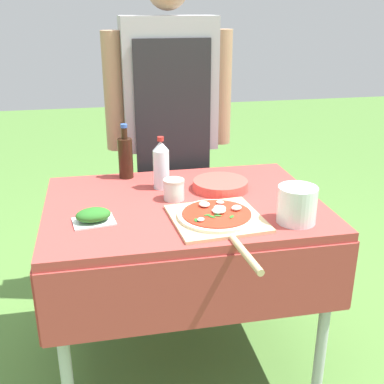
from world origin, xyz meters
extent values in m
plane|color=#517F38|center=(0.00, 0.00, 0.00)|extent=(12.00, 12.00, 0.00)
cube|color=#A83D38|center=(0.00, 0.00, 0.76)|extent=(1.11, 0.81, 0.04)
cube|color=#A83D38|center=(0.00, -0.41, 0.61)|extent=(1.11, 0.01, 0.28)
cube|color=#A83D38|center=(0.00, 0.41, 0.61)|extent=(1.11, 0.01, 0.28)
cube|color=#A83D38|center=(-0.56, 0.00, 0.61)|extent=(0.01, 0.81, 0.28)
cube|color=#A83D38|center=(0.56, 0.00, 0.61)|extent=(0.01, 0.81, 0.28)
cylinder|color=#B7B7BC|center=(-0.50, -0.35, 0.37)|extent=(0.04, 0.04, 0.75)
cylinder|color=#B7B7BC|center=(0.50, -0.35, 0.37)|extent=(0.04, 0.04, 0.75)
cylinder|color=#B7B7BC|center=(-0.50, 0.35, 0.37)|extent=(0.04, 0.04, 0.75)
cylinder|color=#B7B7BC|center=(0.50, 0.35, 0.37)|extent=(0.04, 0.04, 0.75)
cylinder|color=#70604C|center=(0.12, 0.59, 0.42)|extent=(0.12, 0.12, 0.85)
cylinder|color=#70604C|center=(-0.05, 0.59, 0.42)|extent=(0.12, 0.12, 0.85)
cube|color=#99999E|center=(0.04, 0.59, 1.17)|extent=(0.46, 0.20, 0.64)
cube|color=#232326|center=(0.04, 0.48, 0.93)|extent=(0.37, 0.02, 0.92)
cylinder|color=#A37A5B|center=(0.31, 0.59, 1.14)|extent=(0.10, 0.10, 0.57)
cylinder|color=#A37A5B|center=(-0.23, 0.58, 1.14)|extent=(0.10, 0.10, 0.57)
cube|color=#D1B27F|center=(0.09, -0.20, 0.79)|extent=(0.36, 0.36, 0.01)
cylinder|color=#D1B27F|center=(0.11, -0.49, 0.79)|extent=(0.04, 0.25, 0.02)
cylinder|color=beige|center=(0.09, -0.20, 0.80)|extent=(0.29, 0.29, 0.01)
cylinder|color=red|center=(0.09, -0.20, 0.81)|extent=(0.26, 0.26, 0.00)
ellipsoid|color=white|center=(0.09, -0.19, 0.82)|extent=(0.04, 0.04, 0.01)
ellipsoid|color=white|center=(0.09, -0.21, 0.82)|extent=(0.05, 0.04, 0.02)
ellipsoid|color=white|center=(0.10, -0.20, 0.82)|extent=(0.06, 0.06, 0.02)
ellipsoid|color=white|center=(0.10, -0.20, 0.82)|extent=(0.05, 0.05, 0.02)
ellipsoid|color=white|center=(0.11, -0.18, 0.82)|extent=(0.06, 0.06, 0.02)
ellipsoid|color=white|center=(0.12, -0.11, 0.82)|extent=(0.04, 0.04, 0.01)
ellipsoid|color=white|center=(0.06, -0.13, 0.82)|extent=(0.05, 0.05, 0.02)
ellipsoid|color=white|center=(0.17, -0.19, 0.82)|extent=(0.05, 0.05, 0.02)
ellipsoid|color=white|center=(0.02, -0.26, 0.82)|extent=(0.04, 0.04, 0.01)
ellipsoid|color=#286B23|center=(0.00, -0.25, 0.81)|extent=(0.02, 0.03, 0.00)
ellipsoid|color=#286B23|center=(0.05, -0.22, 0.81)|extent=(0.03, 0.02, 0.00)
ellipsoid|color=#286B23|center=(0.09, -0.23, 0.81)|extent=(0.03, 0.02, 0.00)
ellipsoid|color=#286B23|center=(0.06, -0.23, 0.81)|extent=(0.03, 0.03, 0.00)
ellipsoid|color=#286B23|center=(0.13, -0.25, 0.81)|extent=(0.03, 0.03, 0.00)
cylinder|color=black|center=(-0.21, 0.35, 0.87)|extent=(0.07, 0.07, 0.19)
cylinder|color=black|center=(-0.21, 0.35, 0.99)|extent=(0.03, 0.03, 0.05)
cylinder|color=#335BB2|center=(-0.21, 0.35, 1.03)|extent=(0.03, 0.03, 0.02)
cylinder|color=silver|center=(-0.06, 0.18, 0.87)|extent=(0.07, 0.07, 0.17)
cone|color=silver|center=(-0.06, 0.18, 0.97)|extent=(0.07, 0.07, 0.04)
cylinder|color=#B22823|center=(-0.06, 0.18, 1.00)|extent=(0.03, 0.03, 0.02)
cube|color=silver|center=(-0.36, -0.13, 0.79)|extent=(0.17, 0.13, 0.01)
ellipsoid|color=#286B23|center=(-0.36, -0.13, 0.81)|extent=(0.14, 0.11, 0.05)
cylinder|color=silver|center=(0.37, -0.27, 0.85)|extent=(0.14, 0.14, 0.14)
cylinder|color=#DB4C42|center=(0.18, 0.11, 0.78)|extent=(0.25, 0.25, 0.00)
cylinder|color=#DB4C42|center=(0.18, 0.11, 0.79)|extent=(0.24, 0.24, 0.00)
cylinder|color=#DB4C42|center=(0.18, 0.11, 0.79)|extent=(0.24, 0.24, 0.00)
cylinder|color=#DB4C42|center=(0.18, 0.11, 0.80)|extent=(0.24, 0.24, 0.00)
cylinder|color=#DB4C42|center=(0.18, 0.11, 0.80)|extent=(0.24, 0.24, 0.00)
cylinder|color=#DB4C42|center=(0.18, 0.11, 0.81)|extent=(0.24, 0.24, 0.00)
cylinder|color=#DB4C42|center=(0.18, 0.11, 0.81)|extent=(0.24, 0.24, 0.00)
cylinder|color=#DB4C42|center=(0.18, 0.11, 0.82)|extent=(0.24, 0.24, 0.00)
cylinder|color=silver|center=(-0.03, 0.03, 0.82)|extent=(0.09, 0.09, 0.08)
cylinder|color=red|center=(-0.03, 0.03, 0.81)|extent=(0.08, 0.08, 0.05)
cylinder|color=#B7B2A3|center=(-0.03, 0.03, 0.86)|extent=(0.09, 0.09, 0.01)
camera|label=1|loc=(-0.32, -1.79, 1.53)|focal=45.00mm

